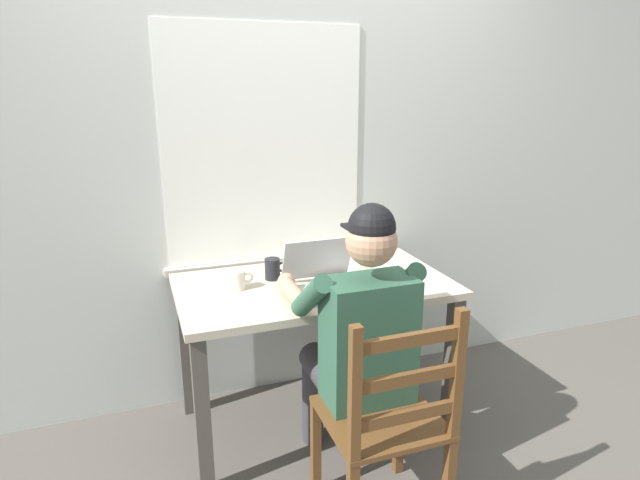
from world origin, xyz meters
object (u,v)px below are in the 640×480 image
at_px(desk, 314,304).
at_px(coffee_mug_dark, 273,269).
at_px(seated_person, 358,334).
at_px(wooden_chair, 387,422).
at_px(laptop, 325,279).
at_px(coffee_mug_spare, 362,256).
at_px(coffee_mug_white, 238,280).
at_px(computer_mouse, 382,286).

relative_size(desk, coffee_mug_dark, 11.43).
distance_m(seated_person, coffee_mug_dark, 0.59).
relative_size(desk, wooden_chair, 1.36).
bearing_deg(laptop, coffee_mug_spare, 40.88).
relative_size(coffee_mug_white, coffee_mug_spare, 0.97).
xyz_separation_m(coffee_mug_white, coffee_mug_dark, (0.18, 0.07, 0.01)).
bearing_deg(desk, coffee_mug_spare, 27.14).
distance_m(wooden_chair, coffee_mug_spare, 0.98).
xyz_separation_m(seated_person, wooden_chair, (-0.00, -0.28, -0.22)).
height_order(desk, wooden_chair, wooden_chair).
bearing_deg(computer_mouse, wooden_chair, -113.08).
xyz_separation_m(coffee_mug_white, coffee_mug_spare, (0.66, 0.12, 0.00)).
height_order(seated_person, coffee_mug_white, seated_person).
height_order(computer_mouse, coffee_mug_white, coffee_mug_white).
xyz_separation_m(desk, laptop, (0.02, -0.10, 0.16)).
xyz_separation_m(laptop, coffee_mug_white, (-0.37, 0.14, -0.01)).
bearing_deg(coffee_mug_white, coffee_mug_spare, 10.12).
xyz_separation_m(coffee_mug_dark, coffee_mug_spare, (0.48, 0.05, -0.00)).
distance_m(desk, seated_person, 0.43).
bearing_deg(seated_person, laptop, 93.25).
height_order(wooden_chair, computer_mouse, wooden_chair).
xyz_separation_m(desk, coffee_mug_spare, (0.31, 0.16, 0.16)).
relative_size(seated_person, laptop, 3.74).
height_order(desk, laptop, laptop).
xyz_separation_m(wooden_chair, coffee_mug_dark, (-0.20, 0.82, 0.34)).
distance_m(laptop, coffee_mug_dark, 0.28).
bearing_deg(coffee_mug_dark, wooden_chair, -76.14).
distance_m(wooden_chair, laptop, 0.70).
xyz_separation_m(seated_person, coffee_mug_dark, (-0.20, 0.54, 0.12)).
relative_size(computer_mouse, coffee_mug_white, 0.90).
height_order(laptop, coffee_mug_white, laptop).
height_order(laptop, coffee_mug_dark, laptop).
height_order(laptop, coffee_mug_spare, laptop).
height_order(seated_person, wooden_chair, seated_person).
distance_m(seated_person, wooden_chair, 0.36).
bearing_deg(coffee_mug_spare, wooden_chair, -107.83).
distance_m(desk, laptop, 0.19).
relative_size(wooden_chair, coffee_mug_spare, 8.06).
bearing_deg(coffee_mug_dark, seated_person, -69.46).
relative_size(seated_person, coffee_mug_white, 11.05).
distance_m(seated_person, coffee_mug_spare, 0.66).
bearing_deg(coffee_mug_spare, coffee_mug_white, -169.88).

